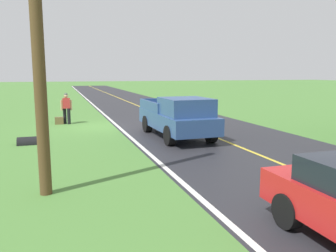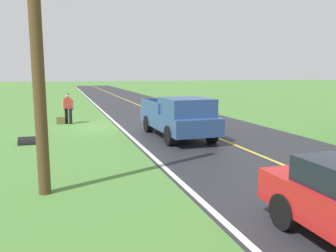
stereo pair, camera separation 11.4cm
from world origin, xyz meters
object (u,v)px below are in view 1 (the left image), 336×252
pickup_truck_passing (178,116)px  utility_pole_roadside (36,12)px  hitchhiker_walking (66,107)px  suitcase_carried (59,121)px

pickup_truck_passing → utility_pole_roadside: utility_pole_roadside is taller
hitchhiker_walking → utility_pole_roadside: 12.06m
suitcase_carried → pickup_truck_passing: (-5.00, 5.80, 0.76)m
suitcase_carried → pickup_truck_passing: bearing=41.7°
suitcase_carried → utility_pole_roadside: (0.38, 11.53, 3.96)m
suitcase_carried → pickup_truck_passing: size_ratio=0.08×
pickup_truck_passing → suitcase_carried: bearing=-49.2°
hitchhiker_walking → pickup_truck_passing: size_ratio=0.32×
hitchhiker_walking → pickup_truck_passing: pickup_truck_passing is taller
suitcase_carried → pickup_truck_passing: 7.69m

